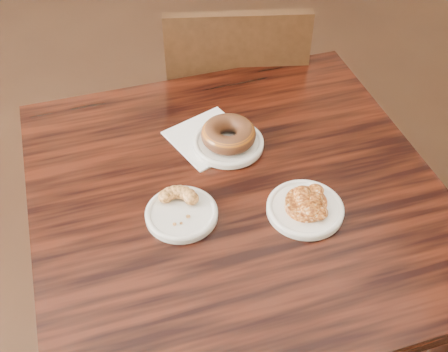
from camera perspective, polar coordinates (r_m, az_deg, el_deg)
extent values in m
cube|color=black|center=(1.47, 1.05, -11.48)|extent=(0.88, 0.88, 0.75)
cube|color=white|center=(1.29, -1.51, 3.91)|extent=(0.21, 0.21, 0.00)
cylinder|color=silver|center=(1.26, 0.45, 3.34)|extent=(0.16, 0.16, 0.01)
cylinder|color=silver|center=(1.12, -4.33, -3.88)|extent=(0.15, 0.15, 0.01)
cylinder|color=white|center=(1.14, 8.23, -3.35)|extent=(0.16, 0.16, 0.01)
torus|color=brown|center=(1.25, 0.45, 4.29)|extent=(0.12, 0.12, 0.04)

